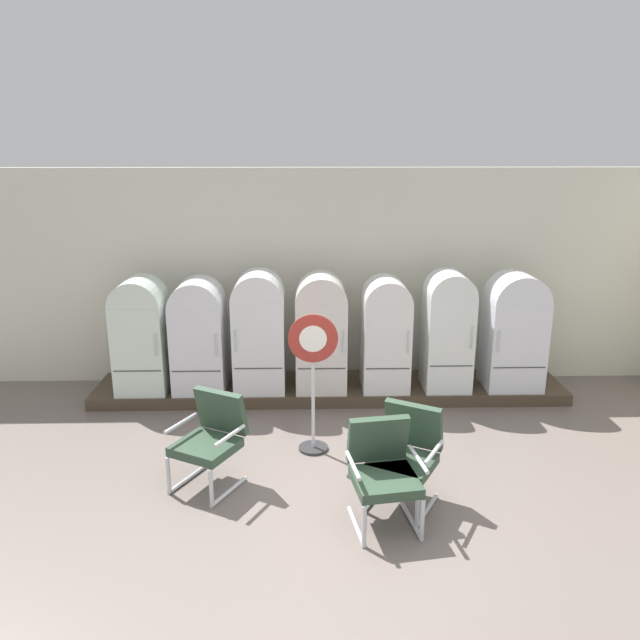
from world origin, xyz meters
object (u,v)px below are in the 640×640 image
(refrigerator_2, at_px, (259,328))
(refrigerator_3, at_px, (321,329))
(refrigerator_1, at_px, (199,332))
(refrigerator_5, at_px, (448,327))
(refrigerator_4, at_px, (386,330))
(armchair_left, at_px, (211,435))
(refrigerator_0, at_px, (141,332))
(armchair_right, at_px, (406,451))
(refrigerator_6, at_px, (514,328))
(sign_stand, at_px, (313,381))
(armchair_center, at_px, (383,468))

(refrigerator_2, xyz_separation_m, refrigerator_3, (0.78, -0.01, -0.02))
(refrigerator_1, xyz_separation_m, refrigerator_5, (3.16, -0.03, 0.05))
(refrigerator_3, height_order, refrigerator_4, refrigerator_3)
(refrigerator_1, bearing_deg, refrigerator_4, -0.02)
(refrigerator_4, bearing_deg, armchair_left, -132.94)
(refrigerator_0, xyz_separation_m, armchair_right, (2.98, -2.43, -0.41))
(refrigerator_4, distance_m, refrigerator_6, 1.65)
(refrigerator_3, bearing_deg, armchair_left, -118.28)
(refrigerator_3, height_order, refrigerator_5, refrigerator_5)
(sign_stand, bearing_deg, refrigerator_3, 85.18)
(refrigerator_5, height_order, sign_stand, refrigerator_5)
(refrigerator_6, bearing_deg, armchair_left, -150.08)
(refrigerator_1, relative_size, armchair_left, 1.56)
(refrigerator_3, relative_size, armchair_center, 1.62)
(refrigerator_6, distance_m, armchair_left, 4.16)
(refrigerator_2, distance_m, armchair_left, 2.15)
(refrigerator_1, height_order, sign_stand, refrigerator_1)
(refrigerator_4, xyz_separation_m, refrigerator_6, (1.65, -0.02, 0.02))
(refrigerator_5, bearing_deg, refrigerator_2, 179.36)
(refrigerator_2, xyz_separation_m, armchair_left, (-0.33, -2.08, -0.45))
(refrigerator_0, distance_m, armchair_center, 3.89)
(refrigerator_6, height_order, sign_stand, refrigerator_6)
(refrigerator_5, height_order, armchair_left, refrigerator_5)
(armchair_right, bearing_deg, refrigerator_1, 132.86)
(refrigerator_6, bearing_deg, refrigerator_5, -179.35)
(refrigerator_4, bearing_deg, sign_stand, -123.44)
(refrigerator_2, relative_size, armchair_right, 1.66)
(refrigerator_0, relative_size, refrigerator_1, 1.01)
(refrigerator_5, xyz_separation_m, refrigerator_6, (0.86, 0.01, -0.02))
(refrigerator_1, relative_size, refrigerator_6, 0.96)
(refrigerator_0, bearing_deg, refrigerator_1, 0.28)
(armchair_left, bearing_deg, armchair_right, -11.06)
(refrigerator_4, bearing_deg, refrigerator_1, 179.98)
(refrigerator_4, bearing_deg, refrigerator_5, -2.01)
(refrigerator_3, distance_m, armchair_right, 2.56)
(refrigerator_5, relative_size, armchair_right, 1.66)
(refrigerator_1, bearing_deg, armchair_right, -47.14)
(refrigerator_0, relative_size, armchair_center, 1.58)
(refrigerator_0, height_order, armchair_center, refrigerator_0)
(refrigerator_5, bearing_deg, armchair_left, -143.01)
(refrigerator_4, xyz_separation_m, sign_stand, (-0.94, -1.43, -0.11))
(armchair_right, bearing_deg, armchair_left, 168.94)
(refrigerator_3, relative_size, armchair_left, 1.62)
(refrigerator_1, relative_size, refrigerator_4, 1.00)
(armchair_right, bearing_deg, armchair_center, -130.19)
(armchair_left, bearing_deg, refrigerator_3, 61.72)
(refrigerator_5, distance_m, armchair_left, 3.44)
(refrigerator_3, bearing_deg, refrigerator_0, 179.73)
(refrigerator_0, distance_m, refrigerator_6, 4.74)
(refrigerator_0, distance_m, refrigerator_3, 2.27)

